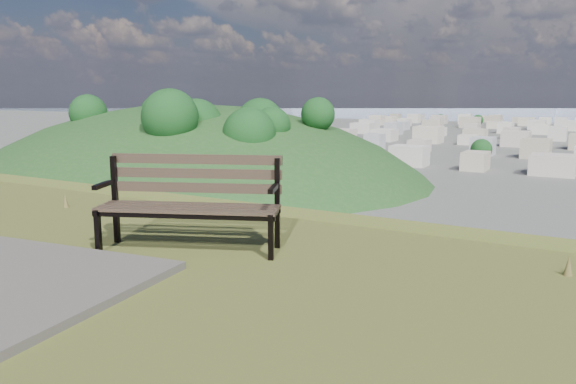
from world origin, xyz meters
The scene contains 4 objects.
park_bench centered at (-1.02, 2.25, 25.54)m, with size 1.89×1.23×0.95m.
grass_tufts centered at (0.24, 0.14, 25.11)m, with size 12.49×7.38×0.28m.
green_wooded_hill centered at (-115.70, 140.27, 0.13)m, with size 180.56×144.45×90.28m.
city_trees centered at (-26.39, 319.00, 4.83)m, with size 406.52×387.20×9.98m.
Camera 1 is at (2.63, -2.11, 26.57)m, focal length 35.00 mm.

